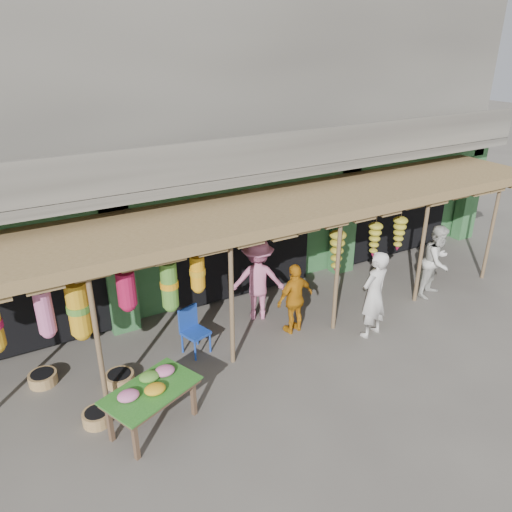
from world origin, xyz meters
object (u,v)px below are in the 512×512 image
blue_chair (193,328)px  person_shopper (258,279)px  person_vendor (295,299)px  person_right (437,261)px  flower_table (151,390)px  person_front (374,295)px

blue_chair → person_shopper: size_ratio=0.51×
blue_chair → person_vendor: (2.21, -0.40, 0.25)m
person_right → person_vendor: size_ratio=1.14×
person_right → person_shopper: size_ratio=0.95×
flower_table → blue_chair: 2.20m
person_vendor → person_shopper: (-0.40, 0.91, 0.16)m
person_right → person_vendor: 3.93m
flower_table → person_right: 7.61m
person_front → person_right: person_front is taller
blue_chair → person_front: person_front is taller
blue_chair → person_shopper: (1.81, 0.51, 0.41)m
flower_table → blue_chair: bearing=27.1°
flower_table → person_shopper: size_ratio=0.90×
flower_table → person_vendor: person_vendor is taller
blue_chair → person_vendor: bearing=-27.4°
blue_chair → person_shopper: bearing=-1.5°
blue_chair → person_shopper: person_shopper is taller
blue_chair → person_vendor: person_vendor is taller
flower_table → blue_chair: blue_chair is taller
person_front → person_shopper: size_ratio=1.02×
blue_chair → person_vendor: 2.26m
flower_table → person_right: bearing=-15.2°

